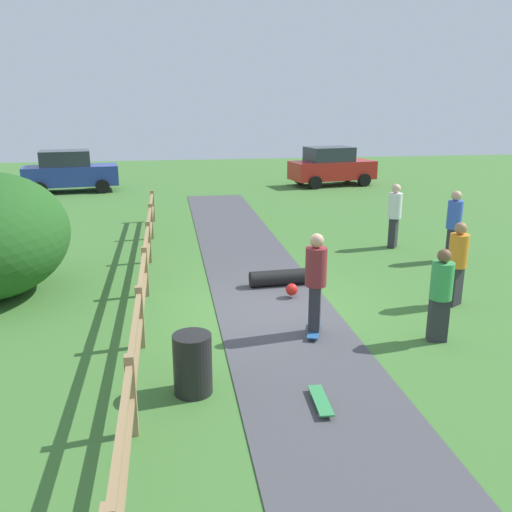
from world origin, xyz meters
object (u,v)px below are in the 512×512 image
object	(u,v)px
bystander_green	(441,291)
bystander_white	(395,213)
parked_car_blue	(70,171)
skater_riding	(316,279)
parked_car_red	(331,166)
skateboard_loose	(321,400)
bystander_orange	(457,260)
trash_bin	(193,364)
skater_fallen	(282,278)
bystander_blue	(454,222)

from	to	relation	value
bystander_green	bystander_white	bearing A→B (deg)	73.78
bystander_white	parked_car_blue	bearing A→B (deg)	132.22
skater_riding	parked_car_blue	bearing A→B (deg)	111.78
bystander_white	skater_riding	bearing A→B (deg)	-124.83
parked_car_blue	parked_car_red	size ratio (longest dim) A/B	0.99
skateboard_loose	bystander_orange	size ratio (longest dim) A/B	0.46
skateboard_loose	bystander_white	distance (m)	9.08
parked_car_blue	trash_bin	bearing A→B (deg)	-76.15
parked_car_blue	parked_car_red	bearing A→B (deg)	-0.01
skater_fallen	bystander_white	size ratio (longest dim) A/B	0.80
parked_car_blue	skater_fallen	bearing A→B (deg)	-64.87
skateboard_loose	bystander_blue	size ratio (longest dim) A/B	0.43
skater_riding	bystander_white	distance (m)	6.75
bystander_white	bystander_green	xyz separation A→B (m)	(-1.79, -6.14, -0.10)
skater_riding	bystander_orange	xyz separation A→B (m)	(3.25, 0.98, -0.10)
parked_car_red	trash_bin	bearing A→B (deg)	-112.42
bystander_green	parked_car_blue	distance (m)	20.24
skater_riding	bystander_orange	size ratio (longest dim) A/B	1.06
skater_riding	parked_car_blue	world-z (taller)	parked_car_blue
skateboard_loose	skater_fallen	bearing A→B (deg)	84.12
bystander_orange	bystander_blue	size ratio (longest dim) A/B	0.94
skater_fallen	bystander_orange	size ratio (longest dim) A/B	0.84
skater_riding	trash_bin	bearing A→B (deg)	-143.44
bystander_green	bystander_blue	bearing A→B (deg)	59.03
skater_fallen	bystander_orange	bearing A→B (deg)	-27.05
skateboard_loose	trash_bin	bearing A→B (deg)	158.76
trash_bin	parked_car_blue	distance (m)	19.75
bystander_orange	parked_car_red	world-z (taller)	parked_car_red
skateboard_loose	bystander_green	world-z (taller)	bystander_green
skater_fallen	parked_car_red	xyz separation A→B (m)	(5.67, 14.84, 0.76)
skateboard_loose	parked_car_blue	distance (m)	20.88
skateboard_loose	skater_riding	bearing A→B (deg)	76.93
trash_bin	parked_car_red	bearing A→B (deg)	67.58
bystander_white	bystander_blue	distance (m)	1.83
skateboard_loose	parked_car_blue	size ratio (longest dim) A/B	0.18
bystander_green	parked_car_blue	size ratio (longest dim) A/B	0.38
trash_bin	skater_fallen	size ratio (longest dim) A/B	0.61
parked_car_red	parked_car_blue	bearing A→B (deg)	179.99
skater_riding	bystander_green	xyz separation A→B (m)	(2.07, -0.61, -0.14)
skater_riding	parked_car_blue	distance (m)	18.84
skateboard_loose	bystander_orange	world-z (taller)	bystander_orange
skater_riding	parked_car_red	world-z (taller)	parked_car_red
skateboard_loose	bystander_white	world-z (taller)	bystander_white
skateboard_loose	bystander_green	distance (m)	3.25
bystander_orange	skater_fallen	bearing A→B (deg)	152.95
bystander_green	bystander_blue	size ratio (longest dim) A/B	0.90
skater_riding	parked_car_blue	size ratio (longest dim) A/B	0.42
bystander_white	parked_car_red	bearing A→B (deg)	81.48
parked_car_blue	bystander_green	bearing A→B (deg)	-63.41
bystander_orange	parked_car_red	distance (m)	16.69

